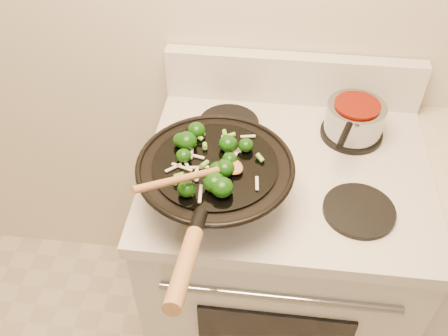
# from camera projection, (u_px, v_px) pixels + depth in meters

# --- Properties ---
(stove) EXTENTS (0.78, 0.67, 1.08)m
(stove) POSITION_uv_depth(u_px,v_px,m) (276.00, 260.00, 1.68)
(stove) COLOR silver
(stove) RESTS_ON ground
(wok) EXTENTS (0.38, 0.64, 0.22)m
(wok) POSITION_uv_depth(u_px,v_px,m) (215.00, 180.00, 1.22)
(wok) COLOR black
(wok) RESTS_ON stove
(stirfry) EXTENTS (0.23, 0.25, 0.04)m
(stirfry) POSITION_uv_depth(u_px,v_px,m) (210.00, 162.00, 1.16)
(stirfry) COLOR #0F3808
(stirfry) RESTS_ON wok
(wooden_spoon) EXTENTS (0.22, 0.24, 0.11)m
(wooden_spoon) POSITION_uv_depth(u_px,v_px,m) (205.00, 173.00, 1.11)
(wooden_spoon) COLOR #A36E40
(wooden_spoon) RESTS_ON wok
(saucepan) EXTENTS (0.17, 0.26, 0.10)m
(saucepan) POSITION_uv_depth(u_px,v_px,m) (354.00, 118.00, 1.41)
(saucepan) COLOR gray
(saucepan) RESTS_ON stove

